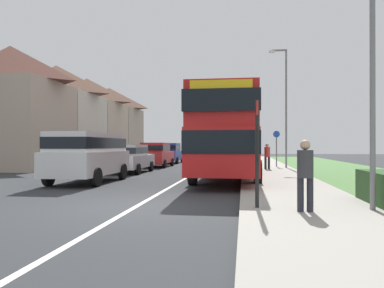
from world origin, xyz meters
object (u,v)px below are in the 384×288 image
(parked_car_red, at_px, (156,154))
(cycle_route_sign, at_px, (276,147))
(double_decker_bus, at_px, (228,133))
(bus_stop_sign, at_px, (257,146))
(parked_van_white, at_px, (89,153))
(parked_car_blue, at_px, (169,152))
(parked_car_silver, at_px, (130,157))
(pedestrian_walking_away, at_px, (267,155))
(street_lamp_near, at_px, (367,38))
(street_lamp_mid, at_px, (285,101))
(pedestrian_at_stop, at_px, (305,172))

(parked_car_red, bearing_deg, cycle_route_sign, -3.90)
(double_decker_bus, relative_size, cycle_route_sign, 4.57)
(bus_stop_sign, bearing_deg, parked_van_white, 137.73)
(parked_car_blue, bearing_deg, double_decker_bus, -68.22)
(parked_car_silver, distance_m, parked_car_blue, 11.47)
(pedestrian_walking_away, height_order, street_lamp_near, street_lamp_near)
(parked_car_blue, bearing_deg, cycle_route_sign, -36.24)
(double_decker_bus, xyz_separation_m, parked_van_white, (-5.67, -2.76, -0.91))
(parked_van_white, xyz_separation_m, street_lamp_mid, (9.00, 9.70, 3.17))
(parked_car_red, bearing_deg, parked_car_blue, 91.81)
(street_lamp_near, bearing_deg, bus_stop_sign, -178.84)
(bus_stop_sign, bearing_deg, pedestrian_at_stop, -22.46)
(double_decker_bus, distance_m, pedestrian_walking_away, 5.77)
(parked_car_red, xyz_separation_m, pedestrian_at_stop, (7.52, -17.74, 0.03))
(double_decker_bus, xyz_separation_m, pedestrian_walking_away, (2.13, 5.24, -1.17))
(bus_stop_sign, bearing_deg, street_lamp_mid, 81.69)
(bus_stop_sign, bearing_deg, pedestrian_walking_away, 85.52)
(pedestrian_walking_away, bearing_deg, pedestrian_at_stop, -90.37)
(parked_car_silver, bearing_deg, double_decker_bus, -25.78)
(parked_car_blue, relative_size, street_lamp_near, 0.64)
(cycle_route_sign, bearing_deg, parked_car_blue, 143.76)
(bus_stop_sign, height_order, cycle_route_sign, bus_stop_sign)
(parked_van_white, xyz_separation_m, cycle_route_sign, (8.57, 10.66, 0.19))
(street_lamp_near, bearing_deg, parked_car_blue, 111.64)
(double_decker_bus, distance_m, parked_car_blue, 15.33)
(parked_car_red, height_order, parked_car_blue, parked_car_blue)
(street_lamp_near, bearing_deg, parked_car_red, 117.36)
(parked_car_blue, distance_m, pedestrian_walking_away, 11.87)
(cycle_route_sign, bearing_deg, pedestrian_at_stop, -92.89)
(bus_stop_sign, xyz_separation_m, street_lamp_near, (2.43, 0.05, 2.41))
(street_lamp_mid, bearing_deg, pedestrian_walking_away, -125.26)
(parked_van_white, bearing_deg, parked_car_blue, 89.99)
(parked_car_silver, bearing_deg, bus_stop_sign, -60.07)
(parked_car_blue, bearing_deg, street_lamp_near, -68.36)
(double_decker_bus, relative_size, pedestrian_walking_away, 6.89)
(parked_car_silver, distance_m, pedestrian_walking_away, 8.16)
(bus_stop_sign, xyz_separation_m, street_lamp_mid, (2.31, 15.78, 2.87))
(double_decker_bus, distance_m, parked_van_white, 6.37)
(pedestrian_walking_away, bearing_deg, parked_car_silver, -162.01)
(parked_car_silver, relative_size, street_lamp_mid, 0.59)
(street_lamp_mid, bearing_deg, parked_car_blue, 141.15)
(street_lamp_near, bearing_deg, parked_van_white, 146.51)
(pedestrian_at_stop, distance_m, pedestrian_walking_away, 14.50)
(cycle_route_sign, bearing_deg, parked_car_red, 176.10)
(parked_van_white, distance_m, pedestrian_walking_away, 11.17)
(parked_car_red, bearing_deg, street_lamp_near, -62.64)
(parked_van_white, distance_m, parked_car_blue, 16.95)
(parked_car_red, distance_m, street_lamp_mid, 9.60)
(parked_car_blue, xyz_separation_m, pedestrian_at_stop, (7.70, -23.45, 0.03))
(parked_car_silver, xyz_separation_m, parked_car_red, (0.14, 5.76, 0.07))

